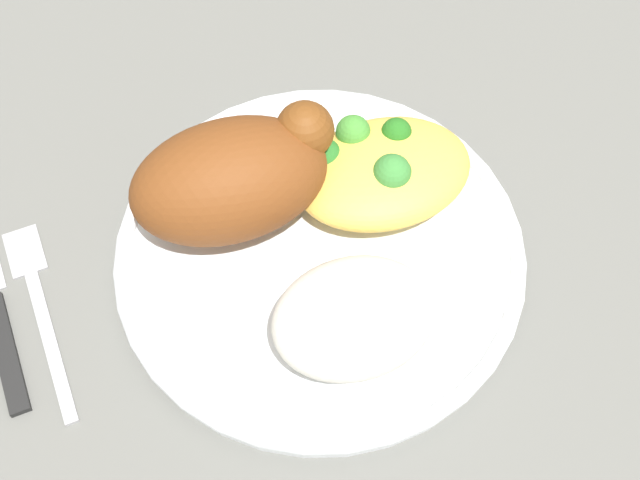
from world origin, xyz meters
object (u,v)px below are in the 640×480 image
rice_pile (348,319)px  fork (40,310)px  mac_cheese_with_broccoli (381,170)px  plate (320,255)px  roasted_chicken (234,177)px

rice_pile → fork: rice_pile is taller
mac_cheese_with_broccoli → rice_pile: bearing=-120.2°
plate → rice_pile: (-0.00, -0.06, 0.03)m
rice_pile → plate: bearing=86.8°
rice_pile → mac_cheese_with_broccoli: (0.05, 0.09, -0.01)m
roasted_chicken → fork: roasted_chicken is taller
plate → fork: (-0.17, 0.02, -0.01)m
rice_pile → mac_cheese_with_broccoli: rice_pile is taller
rice_pile → fork: (-0.17, 0.08, -0.04)m
roasted_chicken → rice_pile: size_ratio=1.38×
plate → fork: size_ratio=1.78×
plate → rice_pile: rice_pile is taller
fork → mac_cheese_with_broccoli: bearing=2.8°
rice_pile → roasted_chicken: bearing=109.2°
rice_pile → mac_cheese_with_broccoli: 0.11m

